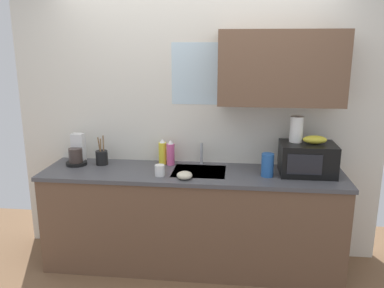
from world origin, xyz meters
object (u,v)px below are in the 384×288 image
(microwave, at_px, (307,159))
(cereal_canister, at_px, (267,165))
(mug_white, at_px, (160,170))
(dish_soap_bottle_pink, at_px, (171,153))
(banana_bunch, at_px, (315,140))
(coffee_maker, at_px, (77,153))
(small_bowl, at_px, (185,175))
(dish_soap_bottle_yellow, at_px, (163,152))
(paper_towel_roll, at_px, (296,129))
(utensil_crock, at_px, (102,157))

(microwave, xyz_separation_m, cereal_canister, (-0.34, -0.10, -0.04))
(mug_white, bearing_deg, dish_soap_bottle_pink, 82.95)
(microwave, height_order, cereal_canister, microwave)
(dish_soap_bottle_pink, bearing_deg, banana_bunch, -6.08)
(coffee_maker, relative_size, small_bowl, 2.15)
(cereal_canister, bearing_deg, dish_soap_bottle_pink, 164.86)
(microwave, distance_m, small_bowl, 1.06)
(mug_white, distance_m, small_bowl, 0.23)
(cereal_canister, bearing_deg, dish_soap_bottle_yellow, 165.30)
(mug_white, bearing_deg, microwave, 8.62)
(dish_soap_bottle_yellow, distance_m, cereal_canister, 0.97)
(banana_bunch, xyz_separation_m, dish_soap_bottle_pink, (-1.25, 0.13, -0.19))
(paper_towel_roll, xyz_separation_m, dish_soap_bottle_yellow, (-1.18, 0.10, -0.27))
(microwave, xyz_separation_m, mug_white, (-1.24, -0.19, -0.09))
(cereal_canister, distance_m, utensil_crock, 1.51)
(paper_towel_roll, distance_m, cereal_canister, 0.40)
(dish_soap_bottle_pink, distance_m, mug_white, 0.33)
(microwave, bearing_deg, mug_white, -171.38)
(microwave, height_order, banana_bunch, banana_bunch)
(banana_bunch, relative_size, cereal_canister, 1.01)
(dish_soap_bottle_pink, distance_m, small_bowl, 0.43)
(banana_bunch, relative_size, paper_towel_roll, 0.91)
(dish_soap_bottle_pink, xyz_separation_m, dish_soap_bottle_yellow, (-0.08, 0.01, 0.00))
(coffee_maker, relative_size, cereal_canister, 1.42)
(dish_soap_bottle_pink, bearing_deg, utensil_crock, -174.27)
(microwave, relative_size, coffee_maker, 1.64)
(utensil_crock, bearing_deg, microwave, -2.22)
(coffee_maker, bearing_deg, mug_white, -16.75)
(dish_soap_bottle_pink, relative_size, dish_soap_bottle_yellow, 0.98)
(coffee_maker, bearing_deg, cereal_canister, -5.23)
(dish_soap_bottle_pink, height_order, small_bowl, dish_soap_bottle_pink)
(cereal_canister, bearing_deg, coffee_maker, 174.77)
(dish_soap_bottle_yellow, bearing_deg, banana_bunch, -6.30)
(dish_soap_bottle_pink, height_order, cereal_canister, dish_soap_bottle_pink)
(cereal_canister, bearing_deg, paper_towel_roll, 32.01)
(paper_towel_roll, xyz_separation_m, utensil_crock, (-1.74, 0.02, -0.31))
(cereal_canister, xyz_separation_m, mug_white, (-0.90, -0.09, -0.05))
(coffee_maker, distance_m, mug_white, 0.86)
(cereal_canister, distance_m, mug_white, 0.91)
(microwave, distance_m, paper_towel_roll, 0.27)
(paper_towel_roll, distance_m, small_bowl, 1.03)
(dish_soap_bottle_yellow, height_order, small_bowl, dish_soap_bottle_yellow)
(microwave, relative_size, small_bowl, 3.54)
(small_bowl, bearing_deg, banana_bunch, 13.11)
(banana_bunch, relative_size, utensil_crock, 0.73)
(coffee_maker, height_order, dish_soap_bottle_yellow, coffee_maker)
(dish_soap_bottle_pink, bearing_deg, dish_soap_bottle_yellow, 170.23)
(cereal_canister, bearing_deg, utensil_crock, 173.53)
(banana_bunch, xyz_separation_m, paper_towel_roll, (-0.15, 0.05, 0.08))
(coffee_maker, bearing_deg, microwave, -1.66)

